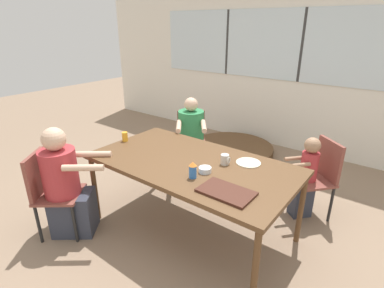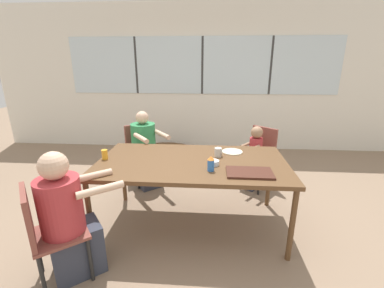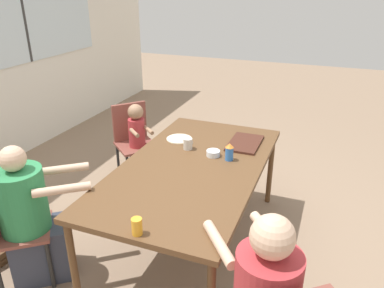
# 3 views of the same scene
# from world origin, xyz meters

# --- Properties ---
(ground_plane) EXTENTS (16.00, 16.00, 0.00)m
(ground_plane) POSITION_xyz_m (0.00, 0.00, 0.00)
(ground_plane) COLOR #8C725B
(wall_back_with_windows) EXTENTS (8.40, 0.08, 2.80)m
(wall_back_with_windows) POSITION_xyz_m (0.00, 2.75, 1.42)
(wall_back_with_windows) COLOR white
(wall_back_with_windows) RESTS_ON ground_plane
(dining_table) EXTENTS (1.94, 1.05, 0.76)m
(dining_table) POSITION_xyz_m (0.00, 0.00, 0.71)
(dining_table) COLOR brown
(dining_table) RESTS_ON ground_plane
(chair_for_woman_green_shirt) EXTENTS (0.56, 0.56, 0.86)m
(chair_for_woman_green_shirt) POSITION_xyz_m (-1.08, -0.86, 0.51)
(chair_for_woman_green_shirt) COLOR brown
(chair_for_woman_green_shirt) RESTS_ON ground_plane
(chair_for_man_blue_shirt) EXTENTS (0.56, 0.56, 0.86)m
(chair_for_man_blue_shirt) POSITION_xyz_m (-0.85, 1.09, 0.51)
(chair_for_man_blue_shirt) COLOR brown
(chair_for_man_blue_shirt) RESTS_ON ground_plane
(chair_for_toddler) EXTENTS (0.56, 0.56, 0.86)m
(chair_for_toddler) POSITION_xyz_m (0.90, 1.05, 0.51)
(chair_for_toddler) COLOR brown
(chair_for_toddler) RESTS_ON ground_plane
(person_woman_green_shirt) EXTENTS (0.67, 0.63, 1.11)m
(person_woman_green_shirt) POSITION_xyz_m (-0.95, -0.76, 0.50)
(person_woman_green_shirt) COLOR #333847
(person_woman_green_shirt) RESTS_ON ground_plane
(person_man_blue_shirt) EXTENTS (0.64, 0.69, 1.09)m
(person_man_blue_shirt) POSITION_xyz_m (-0.74, 0.95, 0.48)
(person_man_blue_shirt) COLOR #333847
(person_man_blue_shirt) RESTS_ON ground_plane
(person_toddler) EXTENTS (0.34, 0.35, 0.91)m
(person_toddler) POSITION_xyz_m (0.80, 0.93, 0.44)
(person_toddler) COLOR #333847
(person_toddler) RESTS_ON ground_plane
(food_tray_dark) EXTENTS (0.42, 0.26, 0.02)m
(food_tray_dark) POSITION_xyz_m (0.55, -0.28, 0.77)
(food_tray_dark) COLOR #472319
(food_tray_dark) RESTS_ON dining_table
(coffee_mug) EXTENTS (0.08, 0.08, 0.10)m
(coffee_mug) POSITION_xyz_m (0.27, 0.14, 0.81)
(coffee_mug) COLOR beige
(coffee_mug) RESTS_ON dining_table
(sippy_cup) EXTENTS (0.07, 0.07, 0.14)m
(sippy_cup) POSITION_xyz_m (0.19, -0.24, 0.84)
(sippy_cup) COLOR blue
(sippy_cup) RESTS_ON dining_table
(juice_glass) EXTENTS (0.06, 0.06, 0.10)m
(juice_glass) POSITION_xyz_m (-0.91, -0.02, 0.82)
(juice_glass) COLOR gold
(juice_glass) RESTS_ON dining_table
(bowl_white_shallow) EXTENTS (0.11, 0.11, 0.05)m
(bowl_white_shallow) POSITION_xyz_m (0.22, -0.10, 0.79)
(bowl_white_shallow) COLOR silver
(bowl_white_shallow) RESTS_ON dining_table
(plate_tortillas) EXTENTS (0.23, 0.23, 0.01)m
(plate_tortillas) POSITION_xyz_m (0.43, 0.29, 0.77)
(plate_tortillas) COLOR beige
(plate_tortillas) RESTS_ON dining_table
(folded_table_stack) EXTENTS (1.34, 1.34, 0.12)m
(folded_table_stack) POSITION_xyz_m (-0.69, 1.95, 0.06)
(folded_table_stack) COLOR brown
(folded_table_stack) RESTS_ON ground_plane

